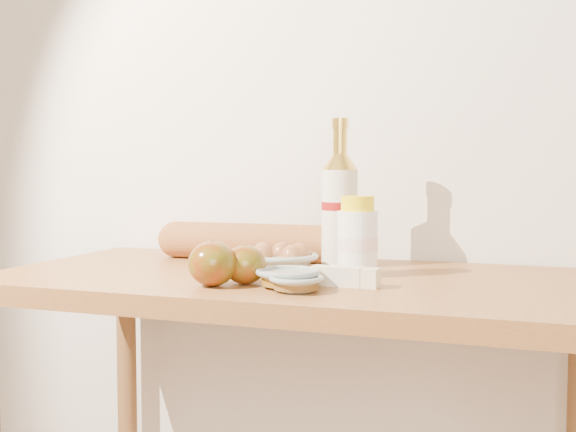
% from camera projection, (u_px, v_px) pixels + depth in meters
% --- Properties ---
extents(back_wall, '(3.50, 0.02, 2.60)m').
position_uv_depth(back_wall, '(339.00, 90.00, 1.73)').
color(back_wall, silver).
rests_on(back_wall, ground).
extents(table, '(1.20, 0.60, 0.90)m').
position_uv_depth(table, '(293.00, 335.00, 1.45)').
color(table, '#AA6E37').
rests_on(table, ground).
extents(bourbon_bottle, '(0.10, 0.10, 0.32)m').
position_uv_depth(bourbon_bottle, '(340.00, 207.00, 1.55)').
color(bourbon_bottle, beige).
rests_on(bourbon_bottle, table).
extents(cream_bottle, '(0.09, 0.09, 0.16)m').
position_uv_depth(cream_bottle, '(357.00, 239.00, 1.42)').
color(cream_bottle, white).
rests_on(cream_bottle, table).
extents(egg_bowl, '(0.19, 0.19, 0.06)m').
position_uv_depth(egg_bowl, '(279.00, 260.00, 1.49)').
color(egg_bowl, '#93A19B').
rests_on(egg_bowl, table).
extents(baguette, '(0.52, 0.10, 0.09)m').
position_uv_depth(baguette, '(261.00, 242.00, 1.65)').
color(baguette, '#AA6734').
rests_on(baguette, table).
extents(apple_redgreen_front, '(0.08, 0.08, 0.07)m').
position_uv_depth(apple_redgreen_front, '(245.00, 265.00, 1.33)').
color(apple_redgreen_front, maroon).
rests_on(apple_redgreen_front, table).
extents(apple_redgreen_right, '(0.12, 0.12, 0.08)m').
position_uv_depth(apple_redgreen_right, '(213.00, 264.00, 1.30)').
color(apple_redgreen_right, maroon).
rests_on(apple_redgreen_right, table).
extents(sugar_bowl, '(0.13, 0.13, 0.03)m').
position_uv_depth(sugar_bowl, '(296.00, 283.00, 1.25)').
color(sugar_bowl, gray).
rests_on(sugar_bowl, table).
extents(syrup_bowl, '(0.15, 0.15, 0.03)m').
position_uv_depth(syrup_bowl, '(288.00, 278.00, 1.29)').
color(syrup_bowl, gray).
rests_on(syrup_bowl, table).
extents(butter_stick, '(0.13, 0.04, 0.04)m').
position_uv_depth(butter_stick, '(345.00, 277.00, 1.31)').
color(butter_stick, beige).
rests_on(butter_stick, table).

